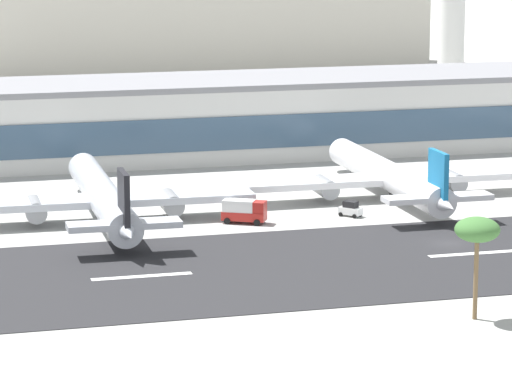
{
  "coord_description": "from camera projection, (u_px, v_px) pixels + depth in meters",
  "views": [
    {
      "loc": [
        -70.26,
        -163.12,
        42.4
      ],
      "look_at": [
        -18.9,
        25.05,
        4.26
      ],
      "focal_mm": 98.19,
      "sensor_mm": 36.0,
      "label": 1
    }
  ],
  "objects": [
    {
      "name": "control_tower",
      "position": [
        452.0,
        4.0,
        302.21
      ],
      "size": [
        10.78,
        10.78,
        36.57
      ],
      "color": "silver",
      "rests_on": "ground_plane"
    },
    {
      "name": "runway_centreline_dash_3",
      "position": [
        142.0,
        276.0,
        164.37
      ],
      "size": [
        12.0,
        1.2,
        0.01
      ],
      "primitive_type": "cube",
      "color": "white",
      "rests_on": "runway_strip"
    },
    {
      "name": "runway_centreline_dash_4",
      "position": [
        474.0,
        253.0,
        175.29
      ],
      "size": [
        12.0,
        1.2,
        0.01
      ],
      "primitive_type": "cube",
      "color": "white",
      "rests_on": "runway_strip"
    },
    {
      "name": "service_box_truck_0",
      "position": [
        244.0,
        210.0,
        192.29
      ],
      "size": [
        6.42,
        4.99,
        3.25
      ],
      "rotation": [
        0.0,
        0.0,
        5.78
      ],
      "color": "#B2231E",
      "rests_on": "ground_plane"
    },
    {
      "name": "terminal_building",
      "position": [
        181.0,
        118.0,
        243.93
      ],
      "size": [
        175.83,
        24.32,
        13.5
      ],
      "color": "silver",
      "rests_on": "ground_plane"
    },
    {
      "name": "airliner_blue_tail_gate_2",
      "position": [
        392.0,
        178.0,
        207.96
      ],
      "size": [
        44.91,
        49.2,
        10.27
      ],
      "rotation": [
        0.0,
        0.0,
        1.56
      ],
      "color": "silver",
      "rests_on": "ground_plane"
    },
    {
      "name": "ground_plane",
      "position": [
        448.0,
        244.0,
        180.73
      ],
      "size": [
        1400.0,
        1400.0,
        0.0
      ],
      "primitive_type": "plane",
      "color": "#A8A8A3"
    },
    {
      "name": "runway_strip",
      "position": [
        467.0,
        254.0,
        175.05
      ],
      "size": [
        800.0,
        37.23,
        0.08
      ],
      "primitive_type": "cube",
      "color": "#262628",
      "rests_on": "ground_plane"
    },
    {
      "name": "service_baggage_tug_1",
      "position": [
        351.0,
        209.0,
        196.7
      ],
      "size": [
        3.3,
        3.47,
        2.2
      ],
      "rotation": [
        0.0,
        0.0,
        5.42
      ],
      "color": "white",
      "rests_on": "ground_plane"
    },
    {
      "name": "airliner_black_tail_gate_1",
      "position": [
        104.0,
        199.0,
        191.87
      ],
      "size": [
        42.05,
        51.21,
        10.68
      ],
      "rotation": [
        0.0,
        0.0,
        1.54
      ],
      "color": "silver",
      "rests_on": "ground_plane"
    },
    {
      "name": "palm_tree_0",
      "position": [
        477.0,
        231.0,
        145.67
      ],
      "size": [
        4.77,
        4.77,
        11.0
      ],
      "color": "brown",
      "rests_on": "ground_plane"
    }
  ]
}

